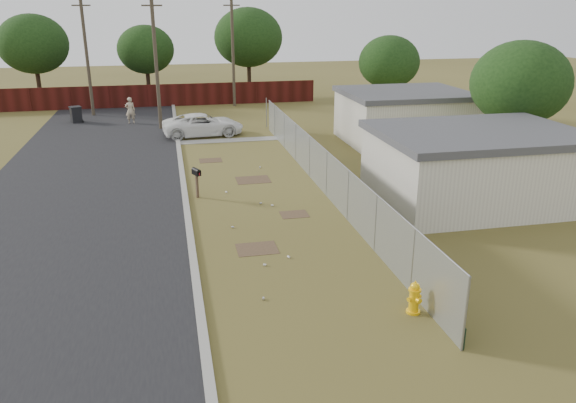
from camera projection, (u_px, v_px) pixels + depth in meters
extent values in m
plane|color=olive|center=(257.00, 200.00, 24.08)|extent=(120.00, 120.00, 0.00)
cube|color=black|center=(94.00, 162.00, 29.97)|extent=(9.00, 60.00, 0.02)
cube|color=#9E9C93|center=(180.00, 156.00, 30.84)|extent=(0.25, 60.00, 0.12)
cube|color=#9E9C93|center=(227.00, 140.00, 34.68)|extent=(6.20, 1.00, 0.03)
cylinder|color=gray|center=(466.00, 315.00, 13.30)|extent=(0.06, 0.06, 2.00)
cylinder|color=gray|center=(413.00, 261.00, 16.07)|extent=(0.06, 0.06, 2.00)
cylinder|color=gray|center=(376.00, 224.00, 18.83)|extent=(0.06, 0.06, 2.00)
cylinder|color=gray|center=(348.00, 195.00, 21.60)|extent=(0.06, 0.06, 2.00)
cylinder|color=gray|center=(327.00, 174.00, 24.37)|extent=(0.06, 0.06, 2.00)
cylinder|color=gray|center=(310.00, 157.00, 27.13)|extent=(0.06, 0.06, 2.00)
cylinder|color=gray|center=(296.00, 143.00, 29.90)|extent=(0.06, 0.06, 2.00)
cylinder|color=gray|center=(284.00, 131.00, 32.67)|extent=(0.06, 0.06, 2.00)
cylinder|color=gray|center=(275.00, 121.00, 35.43)|extent=(0.06, 0.06, 2.00)
cylinder|color=gray|center=(266.00, 113.00, 38.20)|extent=(0.06, 0.06, 2.00)
cylinder|color=gray|center=(321.00, 146.00, 24.96)|extent=(0.04, 26.00, 0.04)
cube|color=#8E9399|center=(321.00, 168.00, 25.29)|extent=(0.01, 26.00, 2.00)
cube|color=black|center=(322.00, 182.00, 25.53)|extent=(0.03, 26.00, 0.60)
cube|color=#42110E|center=(135.00, 96.00, 45.65)|extent=(30.00, 0.12, 1.80)
cylinder|color=#4B4032|center=(156.00, 61.00, 36.55)|extent=(0.24, 0.24, 9.00)
cube|color=#4B4032|center=(152.00, 5.00, 35.42)|extent=(1.30, 0.10, 0.10)
cylinder|color=#4B4032|center=(87.00, 54.00, 41.09)|extent=(0.24, 0.24, 9.00)
cube|color=#4B4032|center=(81.00, 5.00, 39.96)|extent=(1.30, 0.10, 0.10)
cylinder|color=#4B4032|center=(233.00, 50.00, 45.12)|extent=(0.24, 0.24, 9.00)
cube|color=#4B4032|center=(231.00, 5.00, 44.00)|extent=(1.30, 0.10, 0.10)
cube|color=silver|center=(475.00, 170.00, 23.56)|extent=(8.00, 6.00, 2.80)
cube|color=#46464B|center=(479.00, 133.00, 23.05)|extent=(8.32, 6.24, 0.30)
cube|color=silver|center=(404.00, 119.00, 34.01)|extent=(7.00, 6.00, 2.80)
cube|color=#46464B|center=(406.00, 93.00, 33.49)|extent=(7.28, 6.24, 0.30)
cylinder|color=#332317|center=(39.00, 83.00, 47.50)|extent=(0.36, 0.36, 3.30)
ellipsoid|color=black|center=(33.00, 44.00, 46.43)|extent=(5.70, 5.70, 4.84)
cylinder|color=#332317|center=(148.00, 82.00, 50.28)|extent=(0.36, 0.36, 2.86)
ellipsoid|color=black|center=(146.00, 49.00, 49.36)|extent=(4.94, 4.94, 4.20)
cylinder|color=#332317|center=(249.00, 77.00, 51.04)|extent=(0.36, 0.36, 3.52)
ellipsoid|color=black|center=(248.00, 37.00, 49.90)|extent=(6.08, 6.08, 5.17)
cylinder|color=#332317|center=(387.00, 96.00, 42.83)|extent=(0.36, 0.36, 2.64)
ellipsoid|color=black|center=(389.00, 62.00, 41.97)|extent=(4.56, 4.56, 3.88)
cylinder|color=#332317|center=(513.00, 137.00, 29.16)|extent=(0.36, 0.36, 2.86)
ellipsoid|color=black|center=(520.00, 83.00, 28.23)|extent=(4.94, 4.94, 4.20)
cylinder|color=yellow|center=(413.00, 311.00, 15.31)|extent=(0.48, 0.48, 0.07)
cylinder|color=yellow|center=(414.00, 300.00, 15.20)|extent=(0.34, 0.34, 0.65)
cylinder|color=yellow|center=(415.00, 290.00, 15.09)|extent=(0.44, 0.44, 0.06)
sphere|color=yellow|center=(415.00, 287.00, 15.06)|extent=(0.33, 0.33, 0.26)
cylinder|color=yellow|center=(415.00, 282.00, 15.02)|extent=(0.06, 0.06, 0.07)
cylinder|color=yellow|center=(410.00, 299.00, 15.10)|extent=(0.15, 0.15, 0.12)
cylinder|color=yellow|center=(419.00, 296.00, 15.25)|extent=(0.15, 0.15, 0.12)
cylinder|color=yellow|center=(418.00, 300.00, 15.04)|extent=(0.19, 0.18, 0.16)
cube|color=brown|center=(197.00, 185.00, 24.29)|extent=(0.13, 0.13, 1.09)
cube|color=black|center=(196.00, 173.00, 24.09)|extent=(0.39, 0.56, 0.20)
cylinder|color=black|center=(196.00, 170.00, 24.06)|extent=(0.39, 0.56, 0.20)
cube|color=red|center=(199.00, 174.00, 23.88)|extent=(0.04, 0.05, 0.11)
imported|color=white|center=(203.00, 125.00, 35.78)|extent=(5.29, 2.82, 1.42)
imported|color=tan|center=(130.00, 110.00, 39.41)|extent=(0.74, 0.54, 1.85)
cube|color=black|center=(76.00, 115.00, 39.83)|extent=(0.88, 0.88, 1.08)
cube|color=black|center=(75.00, 107.00, 39.64)|extent=(0.96, 0.96, 0.09)
cylinder|color=black|center=(83.00, 121.00, 39.88)|extent=(0.14, 0.23, 0.23)
cylinder|color=beige|center=(289.00, 257.00, 18.60)|extent=(0.10, 0.12, 0.07)
cylinder|color=#ACACB1|center=(233.00, 227.00, 21.10)|extent=(0.12, 0.11, 0.07)
cylinder|color=beige|center=(272.00, 205.00, 23.39)|extent=(0.12, 0.11, 0.07)
cylinder|color=#ACACB1|center=(263.00, 299.00, 15.97)|extent=(0.09, 0.11, 0.07)
cylinder|color=beige|center=(260.00, 167.00, 28.86)|extent=(0.11, 0.12, 0.07)
cylinder|color=#ACACB1|center=(261.00, 203.00, 23.63)|extent=(0.12, 0.10, 0.07)
cylinder|color=beige|center=(265.00, 265.00, 18.04)|extent=(0.12, 0.10, 0.07)
cylinder|color=beige|center=(226.00, 192.00, 25.05)|extent=(0.10, 0.12, 0.07)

